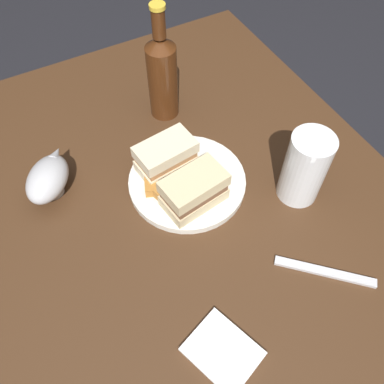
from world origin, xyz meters
The scene contains 13 objects.
ground_plane centered at (0.00, 0.00, 0.00)m, with size 6.00×6.00×0.00m, color black.
dining_table centered at (0.00, 0.00, 0.38)m, with size 1.19×0.87×0.76m, color #422816.
plate centered at (-0.08, 0.02, 0.77)m, with size 0.24×0.24×0.02m, color silver.
sandwich_half_left centered at (-0.13, 0.00, 0.81)m, with size 0.08×0.13×0.07m.
sandwich_half_right centered at (-0.03, 0.01, 0.82)m, with size 0.09×0.13×0.07m.
potato_wedge_front centered at (-0.08, -0.05, 0.79)m, with size 0.05×0.02×0.02m, color #AD702D.
potato_wedge_middle centered at (-0.06, -0.01, 0.79)m, with size 0.04×0.02×0.02m, color gold.
potato_wedge_back centered at (-0.10, -0.05, 0.79)m, with size 0.04×0.02×0.02m, color #AD702D.
pint_glass centered at (0.04, 0.21, 0.83)m, with size 0.08×0.08×0.16m.
gravy_boat centered at (-0.20, -0.23, 0.81)m, with size 0.14×0.13×0.07m.
cider_bottle centered at (-0.30, 0.08, 0.87)m, with size 0.07×0.07×0.27m.
napkin centered at (0.24, -0.08, 0.77)m, with size 0.11×0.09×0.01m, color white.
fork centered at (0.21, 0.15, 0.77)m, with size 0.18×0.02×0.01m, color silver.
Camera 1 is at (0.36, -0.20, 1.44)m, focal length 37.82 mm.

